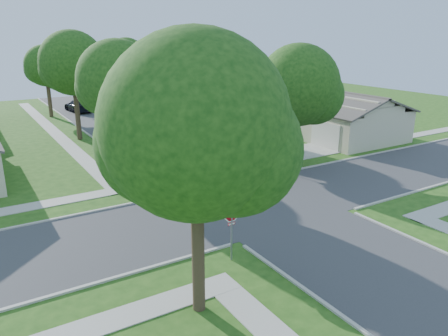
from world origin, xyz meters
The scene contains 20 objects.
ground centered at (0.00, 0.00, 0.00)m, with size 100.00×100.00×0.00m, color #224A14.
road_ns centered at (0.00, 0.00, 0.00)m, with size 7.00×100.00×0.02m, color #333335.
sidewalk_ne centered at (6.10, 26.00, 0.02)m, with size 1.20×40.00×0.04m, color #9E9B91.
sidewalk_nw centered at (-6.10, 26.00, 0.02)m, with size 1.20×40.00×0.04m, color #9E9B91.
driveway centered at (7.90, 7.10, 0.03)m, with size 8.80×3.60×0.05m, color #9E9B91.
stop_sign_sw centered at (-4.70, -4.70, 2.03)m, with size 1.05×0.80×2.98m.
stop_sign_ne centered at (4.70, 4.70, 2.03)m, with size 1.05×0.80×2.98m.
tree_e_near centered at (4.75, 9.01, 5.64)m, with size 4.97×4.80×8.28m.
tree_e_mid centered at (4.76, 21.01, 6.25)m, with size 5.59×5.40×9.21m.
tree_e_far centered at (4.75, 34.01, 5.98)m, with size 5.17×5.00×8.72m.
tree_w_near centered at (-4.64, 9.01, 6.12)m, with size 5.38×5.20×8.97m.
tree_w_mid centered at (-4.64, 21.01, 6.49)m, with size 5.80×5.60×9.56m.
tree_w_far centered at (-4.65, 34.01, 5.51)m, with size 4.76×4.60×8.04m.
tree_sw_corner centered at (-7.44, -6.99, 6.26)m, with size 6.21×6.00×9.55m.
tree_ne_corner centered at (6.36, 4.21, 5.59)m, with size 5.80×5.60×8.66m.
house_ne_near centered at (15.99, 11.00, 1.52)m, with size 8.42×13.60×4.23m.
house_ne_far centered at (15.99, 29.00, 1.52)m, with size 8.42×13.60×4.23m.
car_driveway centered at (6.03, 8.70, 0.76)m, with size 1.60×4.60×1.51m, color #541113.
car_curb_east centered at (3.20, 21.87, 0.77)m, with size 1.82×4.53×1.55m, color black.
car_curb_west centered at (-1.20, 35.74, 0.73)m, with size 2.06×5.06×1.47m, color black.
Camera 1 is at (-13.63, -18.72, 9.30)m, focal length 35.00 mm.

